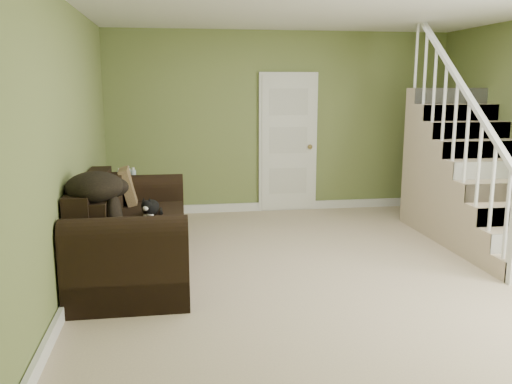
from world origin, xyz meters
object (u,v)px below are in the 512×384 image
object	(u,v)px
banana	(158,231)
cat	(151,208)
sofa	(129,236)
side_table	(129,211)

from	to	relation	value
banana	cat	bearing A→B (deg)	60.47
sofa	side_table	bearing A→B (deg)	94.61
sofa	side_table	distance (m)	1.26
side_table	banana	xyz separation A→B (m)	(0.40, -1.75, 0.21)
banana	sofa	bearing A→B (deg)	84.08
sofa	cat	world-z (taller)	sofa
sofa	banana	world-z (taller)	sofa
side_table	banana	size ratio (longest dim) A/B	4.68
cat	banana	world-z (taller)	cat
cat	banana	xyz separation A→B (m)	(0.09, -0.70, -0.06)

